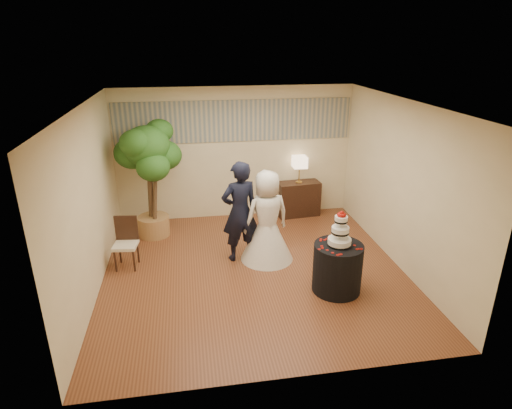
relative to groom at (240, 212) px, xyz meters
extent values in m
cube|color=brown|center=(0.17, -0.48, -0.90)|extent=(5.00, 5.00, 0.00)
cube|color=white|center=(0.17, -0.48, 1.90)|extent=(5.00, 5.00, 0.00)
cube|color=beige|center=(0.17, 2.02, 0.50)|extent=(5.00, 0.06, 2.80)
cube|color=beige|center=(0.17, -2.98, 0.50)|extent=(5.00, 0.06, 2.80)
cube|color=beige|center=(-2.33, -0.48, 0.50)|extent=(0.06, 5.00, 2.80)
cube|color=beige|center=(2.67, -0.48, 0.50)|extent=(0.06, 5.00, 2.80)
cube|color=gray|center=(0.17, 2.00, 1.20)|extent=(4.90, 0.02, 0.85)
imported|color=black|center=(0.00, 0.00, 0.00)|extent=(0.74, 0.58, 1.81)
imported|color=white|center=(0.46, -0.09, -0.08)|extent=(1.12, 1.12, 1.64)
cylinder|color=black|center=(1.35, -1.27, -0.51)|extent=(0.87, 0.87, 0.78)
cube|color=black|center=(1.53, 1.79, -0.52)|extent=(0.95, 0.50, 0.76)
camera|label=1|loc=(-0.83, -6.77, 2.81)|focal=30.00mm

